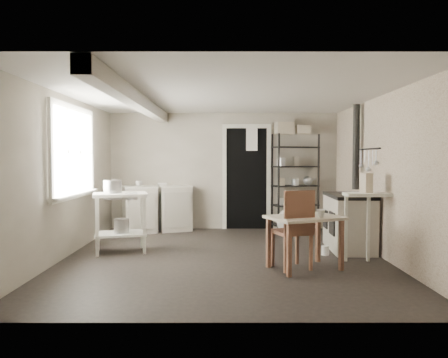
{
  "coord_description": "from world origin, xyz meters",
  "views": [
    {
      "loc": [
        -0.01,
        -6.18,
        1.42
      ],
      "look_at": [
        0.0,
        0.3,
        1.1
      ],
      "focal_mm": 35.0,
      "sensor_mm": 36.0,
      "label": 1
    }
  ],
  "objects_px": {
    "stockpot": "(113,190)",
    "chair": "(292,231)",
    "base_cabinets": "(157,207)",
    "flour_sack": "(288,222)",
    "stove": "(349,221)",
    "shelf_rack": "(295,182)",
    "work_table": "(305,239)",
    "prep_table": "(121,226)"
  },
  "relations": [
    {
      "from": "shelf_rack",
      "to": "chair",
      "type": "xyz_separation_m",
      "value": [
        -0.53,
        -2.96,
        -0.46
      ]
    },
    {
      "from": "prep_table",
      "to": "chair",
      "type": "distance_m",
      "value": 2.6
    },
    {
      "from": "base_cabinets",
      "to": "stove",
      "type": "height_order",
      "value": "base_cabinets"
    },
    {
      "from": "shelf_rack",
      "to": "flour_sack",
      "type": "distance_m",
      "value": 0.9
    },
    {
      "from": "prep_table",
      "to": "flour_sack",
      "type": "xyz_separation_m",
      "value": [
        2.73,
        1.48,
        -0.16
      ]
    },
    {
      "from": "stockpot",
      "to": "flour_sack",
      "type": "height_order",
      "value": "stockpot"
    },
    {
      "from": "prep_table",
      "to": "stockpot",
      "type": "xyz_separation_m",
      "value": [
        -0.11,
        -0.0,
        0.54
      ]
    },
    {
      "from": "stockpot",
      "to": "chair",
      "type": "relative_size",
      "value": 0.28
    },
    {
      "from": "shelf_rack",
      "to": "stove",
      "type": "xyz_separation_m",
      "value": [
        0.53,
        -1.83,
        -0.51
      ]
    },
    {
      "from": "prep_table",
      "to": "work_table",
      "type": "relative_size",
      "value": 1.0
    },
    {
      "from": "base_cabinets",
      "to": "shelf_rack",
      "type": "height_order",
      "value": "shelf_rack"
    },
    {
      "from": "stockpot",
      "to": "base_cabinets",
      "type": "bearing_deg",
      "value": 78.65
    },
    {
      "from": "base_cabinets",
      "to": "shelf_rack",
      "type": "distance_m",
      "value": 2.73
    },
    {
      "from": "base_cabinets",
      "to": "chair",
      "type": "distance_m",
      "value": 3.56
    },
    {
      "from": "work_table",
      "to": "chair",
      "type": "distance_m",
      "value": 0.19
    },
    {
      "from": "shelf_rack",
      "to": "stove",
      "type": "relative_size",
      "value": 1.72
    },
    {
      "from": "prep_table",
      "to": "stove",
      "type": "xyz_separation_m",
      "value": [
        3.47,
        0.16,
        0.04
      ]
    },
    {
      "from": "shelf_rack",
      "to": "work_table",
      "type": "distance_m",
      "value": 3.06
    },
    {
      "from": "stove",
      "to": "work_table",
      "type": "distance_m",
      "value": 1.46
    },
    {
      "from": "shelf_rack",
      "to": "work_table",
      "type": "xyz_separation_m",
      "value": [
        -0.37,
        -2.99,
        -0.57
      ]
    },
    {
      "from": "prep_table",
      "to": "chair",
      "type": "relative_size",
      "value": 0.88
    },
    {
      "from": "base_cabinets",
      "to": "stove",
      "type": "relative_size",
      "value": 1.23
    },
    {
      "from": "flour_sack",
      "to": "stockpot",
      "type": "bearing_deg",
      "value": -152.48
    },
    {
      "from": "stove",
      "to": "flour_sack",
      "type": "height_order",
      "value": "stove"
    },
    {
      "from": "stove",
      "to": "chair",
      "type": "distance_m",
      "value": 1.55
    },
    {
      "from": "work_table",
      "to": "prep_table",
      "type": "bearing_deg",
      "value": 158.88
    },
    {
      "from": "stove",
      "to": "flour_sack",
      "type": "relative_size",
      "value": 2.28
    },
    {
      "from": "stockpot",
      "to": "work_table",
      "type": "xyz_separation_m",
      "value": [
        2.69,
        -0.99,
        -0.56
      ]
    },
    {
      "from": "chair",
      "to": "shelf_rack",
      "type": "bearing_deg",
      "value": 60.65
    },
    {
      "from": "stockpot",
      "to": "work_table",
      "type": "height_order",
      "value": "stockpot"
    },
    {
      "from": "chair",
      "to": "stove",
      "type": "bearing_deg",
      "value": 27.66
    },
    {
      "from": "shelf_rack",
      "to": "work_table",
      "type": "height_order",
      "value": "shelf_rack"
    },
    {
      "from": "stove",
      "to": "shelf_rack",
      "type": "bearing_deg",
      "value": 107.93
    },
    {
      "from": "chair",
      "to": "work_table",
      "type": "bearing_deg",
      "value": -28.15
    },
    {
      "from": "prep_table",
      "to": "stove",
      "type": "height_order",
      "value": "stove"
    },
    {
      "from": "shelf_rack",
      "to": "base_cabinets",
      "type": "bearing_deg",
      "value": 164.97
    },
    {
      "from": "base_cabinets",
      "to": "flour_sack",
      "type": "xyz_separation_m",
      "value": [
        2.46,
        -0.39,
        -0.22
      ]
    },
    {
      "from": "prep_table",
      "to": "stove",
      "type": "distance_m",
      "value": 3.48
    },
    {
      "from": "stockpot",
      "to": "flour_sack",
      "type": "bearing_deg",
      "value": 27.52
    },
    {
      "from": "stove",
      "to": "base_cabinets",
      "type": "bearing_deg",
      "value": 153.85
    },
    {
      "from": "prep_table",
      "to": "stockpot",
      "type": "height_order",
      "value": "stockpot"
    },
    {
      "from": "shelf_rack",
      "to": "flour_sack",
      "type": "xyz_separation_m",
      "value": [
        -0.22,
        -0.51,
        -0.71
      ]
    }
  ]
}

